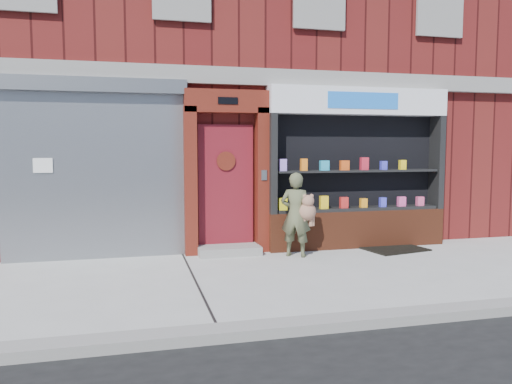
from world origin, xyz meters
name	(u,v)px	position (x,y,z in m)	size (l,w,h in m)	color
ground	(300,276)	(0.00, 0.00, 0.00)	(80.00, 80.00, 0.00)	#9E9E99
curb	(367,320)	(0.00, -2.15, 0.06)	(60.00, 0.30, 0.12)	gray
building	(225,65)	(0.00, 5.99, 4.00)	(12.00, 8.16, 8.00)	#561413
shutter_bay	(94,158)	(-3.00, 1.93, 1.72)	(3.10, 0.30, 3.04)	gray
red_door_bay	(227,172)	(-0.75, 1.86, 1.46)	(1.52, 0.58, 2.90)	#54170E
pharmacy_bay	(357,175)	(1.75, 1.81, 1.37)	(3.50, 0.41, 3.00)	maroon
woman	(297,214)	(0.37, 1.26, 0.75)	(0.66, 0.58, 1.47)	#515638
doormat	(395,249)	(2.32, 1.35, 0.01)	(1.09, 0.76, 0.03)	black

